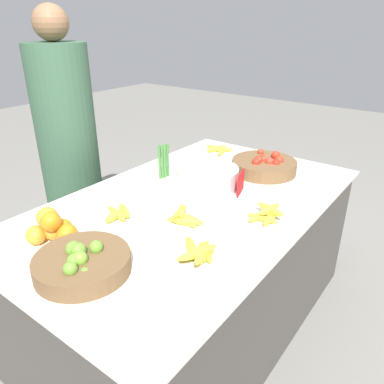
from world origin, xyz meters
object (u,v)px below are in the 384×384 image
object	(u,v)px
metal_bowl	(207,177)
vendor_person	(70,157)
lime_bowl	(83,263)
tomato_basket	(264,166)
price_sign	(241,183)

from	to	relation	value
metal_bowl	vendor_person	bearing A→B (deg)	101.23
metal_bowl	lime_bowl	bearing A→B (deg)	-174.74
tomato_basket	price_sign	distance (m)	0.33
tomato_basket	vendor_person	size ratio (longest dim) A/B	0.23
lime_bowl	tomato_basket	xyz separation A→B (m)	(1.20, -0.07, 0.00)
metal_bowl	tomato_basket	bearing A→B (deg)	-23.34
vendor_person	tomato_basket	bearing A→B (deg)	-63.53
tomato_basket	vendor_person	bearing A→B (deg)	116.47
tomato_basket	metal_bowl	world-z (taller)	tomato_basket
lime_bowl	vendor_person	distance (m)	1.20
metal_bowl	vendor_person	size ratio (longest dim) A/B	0.20
lime_bowl	metal_bowl	bearing A→B (deg)	5.26
vendor_person	lime_bowl	bearing A→B (deg)	-124.62
lime_bowl	metal_bowl	size ratio (longest dim) A/B	1.02
metal_bowl	vendor_person	world-z (taller)	vendor_person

